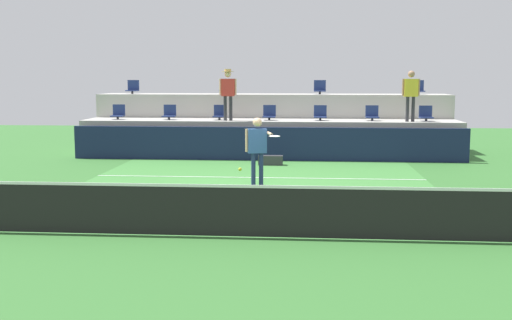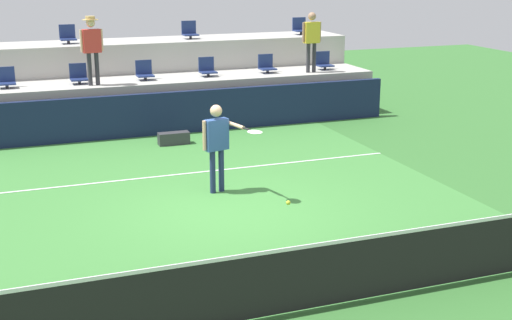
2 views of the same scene
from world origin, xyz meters
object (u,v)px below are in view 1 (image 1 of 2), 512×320
tennis_player (258,145)px  stadium_chair_upper_far_left (133,88)px  stadium_chair_lower_right (372,114)px  stadium_chair_lower_center (269,114)px  stadium_chair_lower_far_left (118,113)px  stadium_chair_upper_far_right (418,89)px  stadium_chair_lower_far_right (426,115)px  tennis_ball (240,169)px  spectator_in_grey (411,91)px  stadium_chair_upper_left (226,88)px  spectator_with_hat (228,89)px  stadium_chair_lower_mid_right (320,114)px  stadium_chair_lower_mid_left (220,114)px  stadium_chair_lower_left (169,113)px  stadium_chair_upper_right (320,88)px  equipment_bag (271,160)px

tennis_player → stadium_chair_upper_far_left: bearing=124.0°
stadium_chair_lower_right → stadium_chair_upper_far_left: 9.07m
stadium_chair_lower_center → stadium_chair_lower_far_left: bearing=180.0°
stadium_chair_lower_far_left → stadium_chair_upper_far_right: (10.72, 1.80, 0.85)m
stadium_chair_lower_far_right → tennis_ball: (-5.30, -9.84, -0.49)m
spectator_in_grey → stadium_chair_upper_left: bearing=161.4°
spectator_with_hat → tennis_ball: 9.66m
tennis_player → stadium_chair_lower_mid_right: bearing=75.1°
stadium_chair_lower_mid_left → stadium_chair_upper_far_left: size_ratio=1.00×
stadium_chair_lower_mid_right → stadium_chair_upper_left: 4.04m
spectator_in_grey → tennis_player: bearing=-128.4°
stadium_chair_lower_mid_right → stadium_chair_upper_far_left: bearing=165.7°
stadium_chair_lower_far_right → stadium_chair_upper_far_left: bearing=170.4°
stadium_chair_lower_mid_right → tennis_ball: bearing=-99.9°
stadium_chair_lower_left → stadium_chair_upper_right: 5.65m
stadium_chair_lower_center → stadium_chair_upper_left: (-1.76, 1.80, 0.85)m
stadium_chair_lower_center → stadium_chair_lower_far_right: size_ratio=1.00×
stadium_chair_upper_left → stadium_chair_upper_right: same height
stadium_chair_lower_far_right → spectator_with_hat: size_ratio=0.30×
stadium_chair_upper_left → stadium_chair_upper_far_right: (7.11, 0.00, 0.00)m
stadium_chair_lower_left → stadium_chair_lower_right: same height
stadium_chair_lower_mid_left → stadium_chair_upper_left: 1.99m
stadium_chair_upper_left → tennis_player: (1.86, -8.05, -1.25)m
stadium_chair_lower_left → tennis_ball: size_ratio=7.65×
tennis_player → tennis_ball: (-0.06, -3.59, -0.09)m
stadium_chair_upper_far_right → spectator_in_grey: (-0.61, -2.18, -0.04)m
stadium_chair_lower_far_right → stadium_chair_lower_center: bearing=180.0°
stadium_chair_lower_far_left → stadium_chair_upper_far_left: (0.04, 1.80, 0.85)m
stadium_chair_lower_mid_left → stadium_chair_lower_mid_right: bearing=0.0°
stadium_chair_upper_far_right → equipment_bag: size_ratio=0.68×
stadium_chair_lower_mid_left → equipment_bag: size_ratio=0.68×
stadium_chair_lower_left → spectator_with_hat: spectator_with_hat is taller
spectator_with_hat → spectator_in_grey: 6.14m
stadium_chair_upper_far_left → spectator_with_hat: 4.50m
stadium_chair_lower_far_left → tennis_player: stadium_chair_lower_far_left is taller
tennis_player → stadium_chair_lower_mid_left: bearing=106.3°
equipment_bag → stadium_chair_lower_mid_right: bearing=55.9°
stadium_chair_lower_mid_right → tennis_ball: (-1.72, -9.84, -0.49)m
equipment_bag → tennis_player: bearing=-91.3°
tennis_player → spectator_in_grey: spectator_in_grey is taller
stadium_chair_lower_center → stadium_chair_upper_left: 2.66m
stadium_chair_lower_right → spectator_with_hat: spectator_with_hat is taller
stadium_chair_lower_mid_right → equipment_bag: size_ratio=0.68×
stadium_chair_lower_right → tennis_ball: 10.45m
stadium_chair_lower_mid_left → spectator_with_hat: spectator_with_hat is taller
stadium_chair_upper_right → tennis_ball: size_ratio=7.65×
tennis_player → stadium_chair_lower_center: bearing=90.9°
stadium_chair_lower_left → stadium_chair_upper_far_right: 9.10m
tennis_ball → stadium_chair_lower_mid_left: bearing=100.2°
stadium_chair_lower_center → equipment_bag: 2.68m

